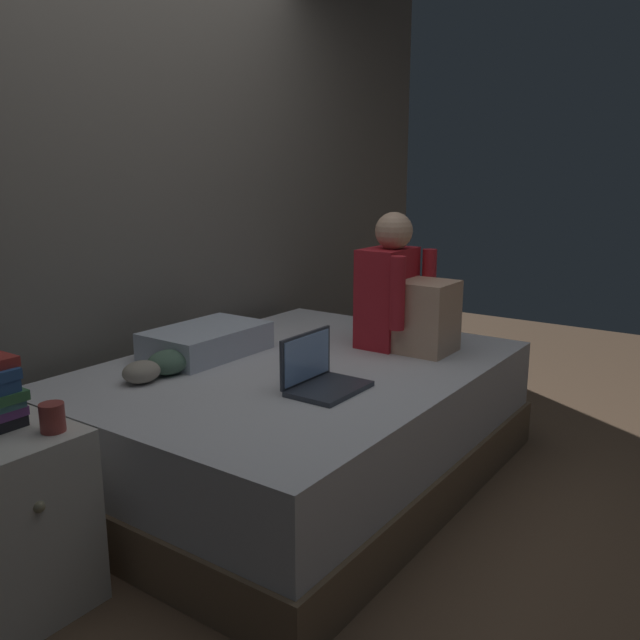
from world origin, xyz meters
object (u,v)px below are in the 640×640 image
person_sitting (403,297)px  mug (52,418)px  bed (298,421)px  clothes_pile (158,366)px  pillow (207,341)px  laptop (320,376)px  nightstand (2,525)px

person_sitting → mug: 1.72m
bed → clothes_pile: bearing=143.3°
pillow → clothes_pile: pillow is taller
laptop → clothes_pile: (-0.27, 0.64, -0.01)m
nightstand → clothes_pile: bearing=12.8°
bed → nightstand: bearing=172.1°
bed → person_sitting: person_sitting is taller
person_sitting → clothes_pile: 1.20m
person_sitting → mug: size_ratio=7.28×
nightstand → bed: bearing=-7.9°
person_sitting → laptop: (-0.74, -0.03, -0.20)m
laptop → mug: size_ratio=3.56×
nightstand → person_sitting: 1.93m
bed → mug: mug is taller
person_sitting → laptop: 0.77m
laptop → pillow: size_ratio=0.57×
bed → nightstand: 1.31m
person_sitting → laptop: size_ratio=2.05×
person_sitting → mug: person_sitting is taller
laptop → person_sitting: bearing=2.6°
nightstand → laptop: bearing=-23.1°
person_sitting → pillow: bearing=132.5°
pillow → clothes_pile: 0.38m
nightstand → person_sitting: size_ratio=0.91×
clothes_pile → mug: bearing=-155.9°
laptop → clothes_pile: bearing=112.5°
clothes_pile → pillow: bearing=12.8°
laptop → clothes_pile: 0.70m
person_sitting → clothes_pile: (-1.01, 0.61, -0.20)m
bed → mug: 1.23m
person_sitting → clothes_pile: bearing=148.9°
pillow → clothes_pile: bearing=-167.2°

